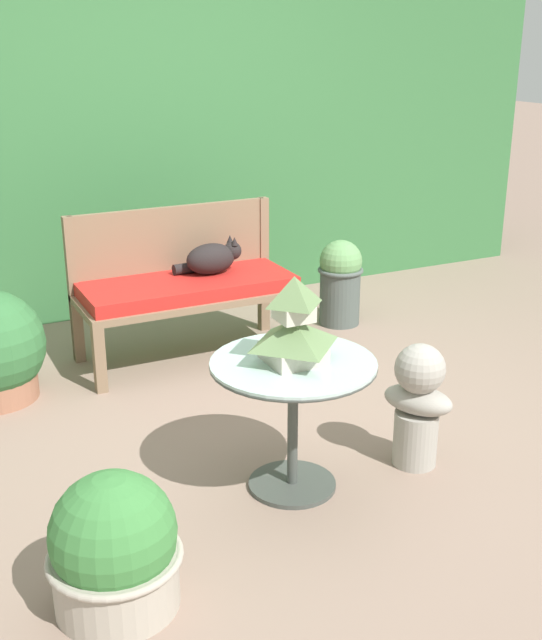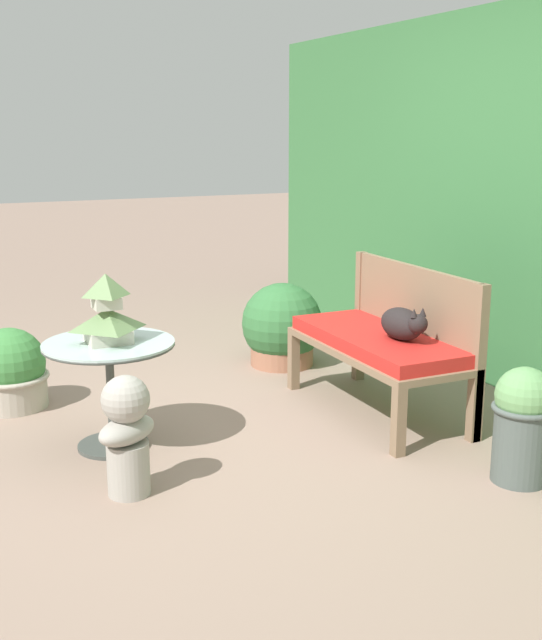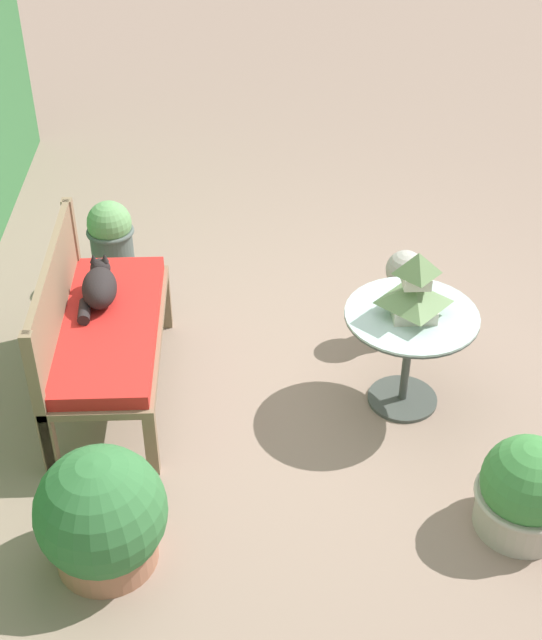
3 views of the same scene
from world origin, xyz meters
name	(u,v)px [view 2 (image 2 of 3)]	position (x,y,z in m)	size (l,w,h in m)	color
ground	(226,441)	(0.00, 0.00, 0.00)	(30.00, 30.00, 0.00)	gray
garden_bench	(377,346)	(-0.04, 0.97, 0.41)	(1.27, 0.54, 0.48)	#7F664C
bench_backrest	(414,308)	(-0.04, 1.23, 0.61)	(1.27, 0.06, 0.86)	#7F664C
cat	(403,324)	(0.14, 1.03, 0.58)	(0.41, 0.21, 0.21)	black
patio_table	(110,365)	(-0.17, -0.57, 0.45)	(0.68, 0.68, 0.58)	#424742
pagoda_birdhouse	(107,313)	(-0.17, -0.57, 0.73)	(0.29, 0.29, 0.36)	beige
garden_bust	(127,432)	(0.41, -0.64, 0.31)	(0.31, 0.36, 0.57)	#A39E93
potted_plant_table_near	(282,328)	(-1.17, 0.90, 0.26)	(0.57, 0.57, 0.59)	#9E664C
potted_plant_path_edge	(10,372)	(-1.05, -0.97, 0.22)	(0.46, 0.46, 0.49)	#ADA393
potted_plant_hedge_corner	(523,422)	(1.06, 1.09, 0.30)	(0.30, 0.30, 0.57)	#4C5651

